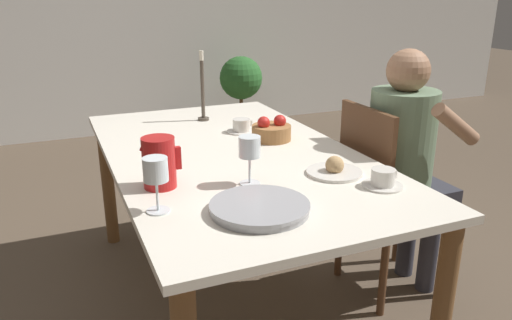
{
  "coord_description": "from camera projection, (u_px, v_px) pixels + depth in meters",
  "views": [
    {
      "loc": [
        -0.7,
        -1.94,
        1.42
      ],
      "look_at": [
        0.0,
        -0.27,
        0.8
      ],
      "focal_mm": 35.0,
      "sensor_mm": 36.0,
      "label": 1
    }
  ],
  "objects": [
    {
      "name": "ground_plane",
      "position": [
        234.0,
        300.0,
        2.41
      ],
      "size": [
        20.0,
        20.0,
        0.0
      ],
      "primitive_type": "plane",
      "color": "brown"
    },
    {
      "name": "wall_back",
      "position": [
        114.0,
        3.0,
        4.84
      ],
      "size": [
        10.0,
        0.06,
        2.6
      ],
      "color": "white",
      "rests_on": "ground_plane"
    },
    {
      "name": "serving_tray",
      "position": [
        260.0,
        208.0,
        1.58
      ],
      "size": [
        0.32,
        0.32,
        0.03
      ],
      "color": "#9E9EA3",
      "rests_on": "dining_table"
    },
    {
      "name": "potted_plant",
      "position": [
        241.0,
        83.0,
        5.05
      ],
      "size": [
        0.43,
        0.43,
        0.79
      ],
      "color": "#4C4742",
      "rests_on": "ground_plane"
    },
    {
      "name": "person_seated",
      "position": [
        406.0,
        154.0,
        2.29
      ],
      "size": [
        0.39,
        0.41,
        1.18
      ],
      "rotation": [
        0.0,
        0.0,
        -1.57
      ],
      "color": "#33333D",
      "rests_on": "ground_plane"
    },
    {
      "name": "red_pitcher",
      "position": [
        159.0,
        162.0,
        1.75
      ],
      "size": [
        0.14,
        0.12,
        0.18
      ],
      "color": "red",
      "rests_on": "dining_table"
    },
    {
      "name": "fruit_bowl",
      "position": [
        271.0,
        131.0,
        2.33
      ],
      "size": [
        0.18,
        0.18,
        0.12
      ],
      "color": "#9E6B3D",
      "rests_on": "dining_table"
    },
    {
      "name": "wine_glass_water",
      "position": [
        156.0,
        172.0,
        1.54
      ],
      "size": [
        0.08,
        0.08,
        0.18
      ],
      "color": "white",
      "rests_on": "dining_table"
    },
    {
      "name": "teacup_near_person",
      "position": [
        383.0,
        179.0,
        1.78
      ],
      "size": [
        0.15,
        0.15,
        0.07
      ],
      "color": "silver",
      "rests_on": "dining_table"
    },
    {
      "name": "chair_person_side",
      "position": [
        384.0,
        197.0,
        2.35
      ],
      "size": [
        0.42,
        0.42,
        0.93
      ],
      "rotation": [
        0.0,
        0.0,
        -1.57
      ],
      "color": "#51331E",
      "rests_on": "ground_plane"
    },
    {
      "name": "bread_plate",
      "position": [
        334.0,
        169.0,
        1.9
      ],
      "size": [
        0.21,
        0.21,
        0.07
      ],
      "color": "silver",
      "rests_on": "dining_table"
    },
    {
      "name": "wine_glass_juice",
      "position": [
        250.0,
        150.0,
        1.77
      ],
      "size": [
        0.08,
        0.08,
        0.18
      ],
      "color": "white",
      "rests_on": "dining_table"
    },
    {
      "name": "dining_table",
      "position": [
        232.0,
        172.0,
        2.19
      ],
      "size": [
        1.02,
        1.82,
        0.75
      ],
      "color": "silver",
      "rests_on": "ground_plane"
    },
    {
      "name": "candlestick_tall",
      "position": [
        203.0,
        93.0,
        2.65
      ],
      "size": [
        0.06,
        0.06,
        0.37
      ],
      "color": "#4C4238",
      "rests_on": "dining_table"
    },
    {
      "name": "teacup_across",
      "position": [
        241.0,
        126.0,
        2.46
      ],
      "size": [
        0.15,
        0.15,
        0.07
      ],
      "color": "silver",
      "rests_on": "dining_table"
    }
  ]
}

